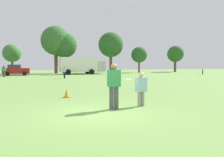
% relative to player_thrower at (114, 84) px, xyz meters
% --- Properties ---
extents(ground_plane, '(141.84, 141.84, 0.00)m').
position_rel_player_thrower_xyz_m(ground_plane, '(-0.79, -0.60, -1.02)').
color(ground_plane, '#6B9347').
extents(player_thrower, '(0.55, 0.37, 1.81)m').
position_rel_player_thrower_xyz_m(player_thrower, '(0.00, 0.00, 0.00)').
color(player_thrower, '#4C4C51').
rests_on(player_thrower, ground).
extents(player_defender, '(0.49, 0.33, 1.44)m').
position_rel_player_thrower_xyz_m(player_defender, '(1.31, 0.24, -0.22)').
color(player_defender, gray).
rests_on(player_defender, ground).
extents(frisbee, '(0.27, 0.27, 0.06)m').
position_rel_player_thrower_xyz_m(frisbee, '(0.67, 0.18, 0.13)').
color(frisbee, white).
extents(traffic_cone, '(0.32, 0.32, 0.48)m').
position_rel_player_thrower_xyz_m(traffic_cone, '(-1.36, 3.84, -0.79)').
color(traffic_cone, '#D8590C').
rests_on(traffic_cone, ground).
extents(parked_car_center, '(4.32, 2.45, 1.82)m').
position_rel_player_thrower_xyz_m(parked_car_center, '(-6.04, 32.44, -0.10)').
color(parked_car_center, maroon).
rests_on(parked_car_center, ground).
extents(box_truck, '(8.65, 3.40, 3.18)m').
position_rel_player_thrower_xyz_m(box_truck, '(5.36, 33.93, 0.73)').
color(box_truck, white).
rests_on(box_truck, ground).
extents(bystander_sideline_watcher, '(0.49, 0.30, 1.73)m').
position_rel_player_thrower_xyz_m(bystander_sideline_watcher, '(-7.27, 27.89, -0.04)').
color(bystander_sideline_watcher, '#4C4C51').
rests_on(bystander_sideline_watcher, ground).
extents(bystander_far_jogger, '(0.43, 0.50, 1.58)m').
position_rel_player_thrower_xyz_m(bystander_far_jogger, '(26.79, 26.23, -0.13)').
color(bystander_far_jogger, '#1E234C').
rests_on(bystander_far_jogger, ground).
extents(bystander_field_marshal, '(0.33, 0.48, 1.60)m').
position_rel_player_thrower_xyz_m(bystander_field_marshal, '(0.69, 21.61, -0.12)').
color(bystander_field_marshal, black).
rests_on(bystander_field_marshal, ground).
extents(tree_west_maple, '(3.75, 3.75, 6.09)m').
position_rel_player_thrower_xyz_m(tree_west_maple, '(-7.47, 42.97, 3.17)').
color(tree_west_maple, brown).
rests_on(tree_west_maple, ground).
extents(tree_center_elm, '(6.03, 6.03, 9.79)m').
position_rel_player_thrower_xyz_m(tree_center_elm, '(1.17, 39.75, 5.72)').
color(tree_center_elm, brown).
rests_on(tree_center_elm, ground).
extents(tree_east_birch, '(5.20, 5.20, 8.45)m').
position_rel_player_thrower_xyz_m(tree_east_birch, '(2.85, 39.36, 4.79)').
color(tree_east_birch, brown).
rests_on(tree_east_birch, ground).
extents(tree_east_oak, '(5.67, 5.67, 9.21)m').
position_rel_player_thrower_xyz_m(tree_east_oak, '(13.50, 40.80, 5.31)').
color(tree_east_oak, brown).
rests_on(tree_east_oak, ground).
extents(tree_far_east_pine, '(3.65, 3.65, 5.94)m').
position_rel_player_thrower_xyz_m(tree_far_east_pine, '(19.79, 39.02, 3.06)').
color(tree_far_east_pine, brown).
rests_on(tree_far_east_pine, ground).
extents(tree_far_west_pine, '(4.06, 4.06, 6.59)m').
position_rel_player_thrower_xyz_m(tree_far_west_pine, '(30.54, 40.43, 3.51)').
color(tree_far_west_pine, brown).
rests_on(tree_far_west_pine, ground).
extents(tree_horizon_center, '(4.03, 4.03, 6.56)m').
position_rel_player_thrower_xyz_m(tree_horizon_center, '(31.39, 41.92, 3.49)').
color(tree_horizon_center, brown).
rests_on(tree_horizon_center, ground).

